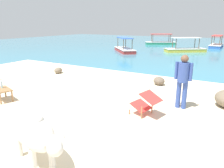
% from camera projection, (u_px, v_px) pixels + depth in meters
% --- Properties ---
extents(sand_beach, '(18.00, 14.00, 0.04)m').
position_uv_depth(sand_beach, '(39.00, 135.00, 4.94)').
color(sand_beach, beige).
rests_on(sand_beach, ground).
extents(water_surface, '(60.00, 36.00, 0.03)m').
position_uv_depth(water_surface, '(197.00, 47.00, 23.25)').
color(water_surface, teal).
rests_on(water_surface, ground).
extents(cow, '(1.91, 1.08, 1.08)m').
position_uv_depth(cow, '(33.00, 129.00, 3.69)').
color(cow, silver).
rests_on(cow, sand_beach).
extents(low_bench_table, '(0.85, 0.64, 0.40)m').
position_uv_depth(low_bench_table, '(2.00, 91.00, 7.03)').
color(low_bench_table, olive).
rests_on(low_bench_table, sand_beach).
extents(bottle, '(0.07, 0.07, 0.30)m').
position_uv_depth(bottle, '(2.00, 85.00, 7.08)').
color(bottle, '#A3C6D1').
rests_on(bottle, low_bench_table).
extents(deck_chair_near, '(0.86, 0.69, 0.68)m').
position_uv_depth(deck_chair_near, '(146.00, 102.00, 5.87)').
color(deck_chair_near, olive).
rests_on(deck_chair_near, sand_beach).
extents(person_standing, '(0.51, 0.32, 1.62)m').
position_uv_depth(person_standing, '(183.00, 78.00, 6.23)').
color(person_standing, '#334C99').
rests_on(person_standing, sand_beach).
extents(shore_rock_medium, '(0.49, 0.59, 0.29)m').
position_uv_depth(shore_rock_medium, '(58.00, 70.00, 10.97)').
color(shore_rock_medium, '#756651').
rests_on(shore_rock_medium, sand_beach).
extents(shore_rock_small, '(0.68, 0.67, 0.33)m').
position_uv_depth(shore_rock_small, '(159.00, 81.00, 8.89)').
color(shore_rock_small, '#6B5B4C').
rests_on(shore_rock_small, sand_beach).
extents(boat_yellow, '(3.63, 3.13, 1.29)m').
position_uv_depth(boat_yellow, '(185.00, 49.00, 19.41)').
color(boat_yellow, gold).
rests_on(boat_yellow, water_surface).
extents(boat_blue, '(1.22, 3.69, 1.29)m').
position_uv_depth(boat_blue, '(216.00, 45.00, 23.06)').
color(boat_blue, '#3866B7').
rests_on(boat_blue, water_surface).
extents(boat_green, '(3.75, 2.86, 1.29)m').
position_uv_depth(boat_green, '(161.00, 42.00, 26.30)').
color(boat_green, '#338E66').
rests_on(boat_green, water_surface).
extents(boat_red, '(3.30, 3.51, 1.29)m').
position_uv_depth(boat_red, '(125.00, 49.00, 19.45)').
color(boat_red, '#C63833').
rests_on(boat_red, water_surface).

